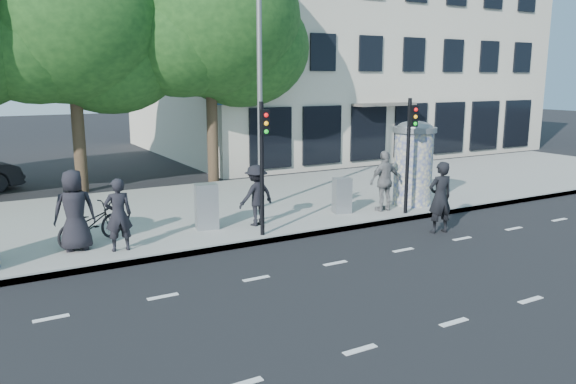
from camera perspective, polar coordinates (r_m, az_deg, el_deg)
ground at (r=11.79m, az=8.73°, el=-9.09°), size 120.00×120.00×0.00m
sidewalk at (r=17.99m, az=-6.20°, el=-1.53°), size 40.00×8.00×0.15m
curb at (r=14.56m, az=0.05°, el=-4.61°), size 40.00×0.10×0.16m
lane_dash_near at (r=10.29m, az=16.50°, el=-12.58°), size 32.00×0.12×0.01m
lane_dash_far at (r=12.84m, az=4.84°, el=-7.22°), size 32.00×0.12×0.01m
ad_column_right at (r=18.18m, az=12.61°, el=3.09°), size 1.36×1.36×2.65m
traffic_pole_near at (r=14.04m, az=-2.58°, el=3.78°), size 0.22×0.31×3.40m
traffic_pole_far at (r=16.76m, az=12.25°, el=4.79°), size 0.22×0.31×3.40m
street_lamp at (r=17.09m, az=-2.82°, el=13.78°), size 0.25×0.93×8.00m
tree_near_left at (r=21.66m, az=-21.26°, el=15.93°), size 6.80×6.80×8.97m
tree_center at (r=22.64m, az=-7.99°, el=16.99°), size 7.00×7.00×9.30m
building at (r=34.33m, az=4.00°, el=14.65°), size 20.30×15.85×12.00m
ped_a at (r=13.92m, az=-20.88°, el=-1.75°), size 0.97×0.66×1.92m
ped_b at (r=13.57m, az=-16.86°, el=-2.23°), size 0.65×0.45×1.72m
ped_d at (r=15.28m, az=-3.25°, el=-0.34°), size 1.18×0.82×1.67m
ped_e at (r=17.15m, az=9.81°, el=1.11°), size 1.08×0.62×1.84m
man_road at (r=15.58m, az=15.20°, el=-0.54°), size 0.77×0.57×1.94m
bicycle at (r=14.47m, az=-19.44°, el=-3.08°), size 1.42×1.94×0.97m
cabinet_left at (r=15.10m, az=-8.28°, el=-1.46°), size 0.65×0.53×1.22m
cabinet_right at (r=16.78m, az=5.51°, el=-0.36°), size 0.57×0.47×1.06m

